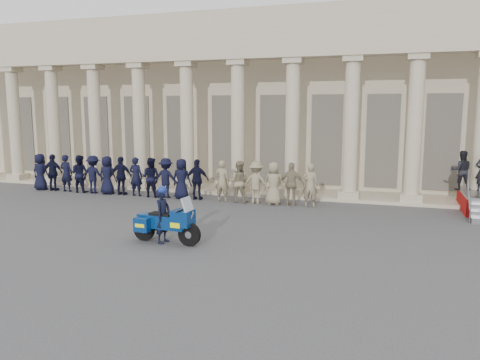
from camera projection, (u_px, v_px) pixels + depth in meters
The scene contains 5 objects.
ground at pixel (198, 241), 14.51m from camera, with size 90.00×90.00×0.00m, color #424244.
building at pixel (294, 101), 27.72m from camera, with size 40.00×12.50×9.00m.
officer_rank at pixel (160, 178), 21.53m from camera, with size 14.42×0.70×1.84m.
motorcycle at pixel (167, 223), 14.18m from camera, with size 2.30×0.96×1.48m.
rider at pixel (163, 214), 14.19m from camera, with size 0.45×0.64×1.77m.
Camera 1 is at (5.53, -13.00, 4.04)m, focal length 35.00 mm.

